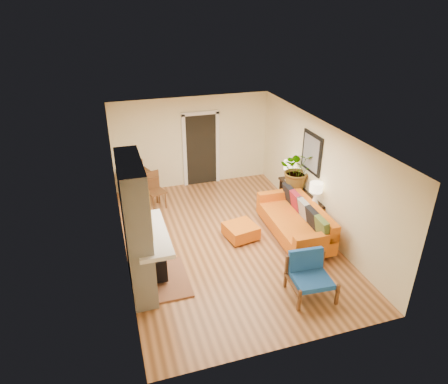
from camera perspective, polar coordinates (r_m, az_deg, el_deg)
The scene contains 10 objects.
room_shell at distance 11.11m, azimuth -0.78°, elevation 6.17°, with size 6.50×6.50×6.50m.
fireplace at distance 7.44m, azimuth -12.10°, elevation -5.36°, with size 1.09×1.68×2.60m.
sofa at distance 9.39m, azimuth 10.44°, elevation -4.00°, with size 1.04×2.32×0.91m.
ottoman at distance 9.24m, azimuth 2.41°, elevation -5.53°, with size 0.79×0.79×0.34m.
blue_chair at distance 7.73m, azimuth 12.09°, elevation -11.18°, with size 0.84×0.82×0.82m.
dining_table at distance 11.00m, azimuth -11.78°, elevation 1.96°, with size 1.16×1.83×0.97m.
console_table at distance 10.09m, azimuth 10.75°, elevation -0.60°, with size 0.34×1.85×0.72m.
lamp_near at distance 9.33m, azimuth 12.99°, elevation 0.16°, with size 0.30×0.30×0.54m.
lamp_far at distance 10.43m, azimuth 9.30°, elevation 3.37°, with size 0.30×0.30×0.54m.
houseplant at distance 9.97m, azimuth 10.51°, elevation 3.18°, with size 0.90×0.78×1.00m, color #1E5919.
Camera 1 is at (-2.37, -7.36, 5.08)m, focal length 32.00 mm.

